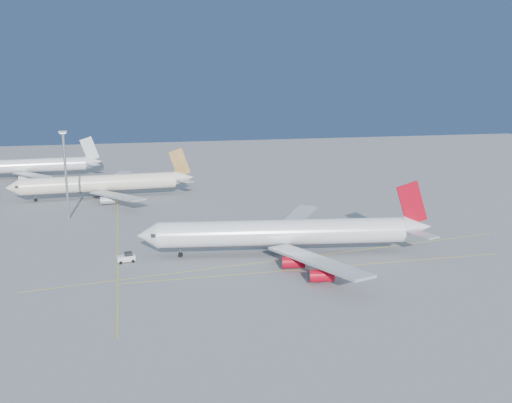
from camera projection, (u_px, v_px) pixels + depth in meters
name	position (u px, v px, depth m)	size (l,w,h in m)	color
ground	(284.00, 251.00, 140.48)	(500.00, 500.00, 0.00)	slate
taxiway_lines	(221.00, 248.00, 143.18)	(118.86, 140.00, 0.02)	yellow
airliner_virgin	(288.00, 233.00, 136.94)	(71.50, 63.66, 17.66)	white
airliner_etihad	(104.00, 183.00, 201.89)	(64.86, 59.85, 16.93)	#F0E8CD
airliner_third	(26.00, 166.00, 241.47)	(63.22, 58.21, 16.96)	white
pushback_tug	(126.00, 258.00, 132.08)	(4.35, 3.06, 2.29)	white
light_mast	(65.00, 168.00, 169.32)	(2.30, 2.30, 26.61)	gray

